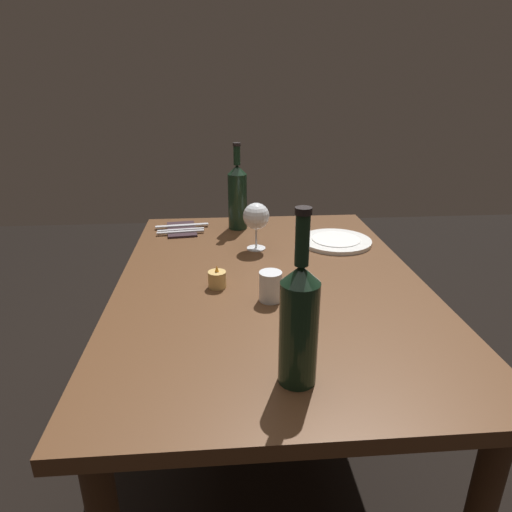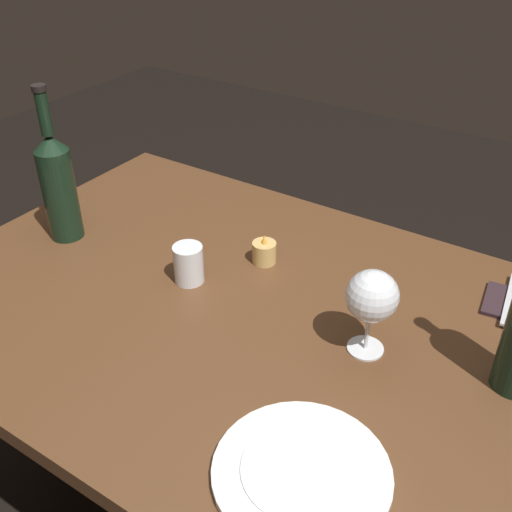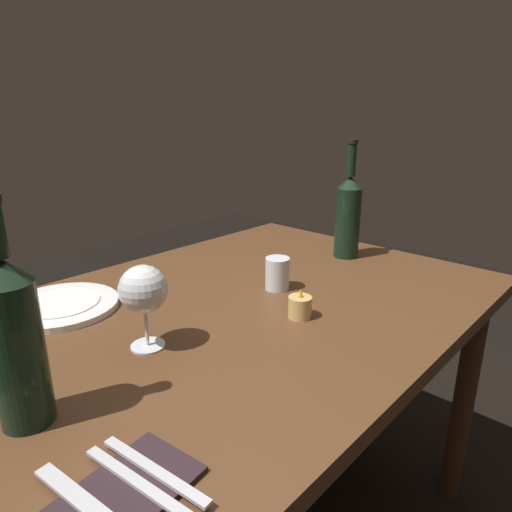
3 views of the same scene
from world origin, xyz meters
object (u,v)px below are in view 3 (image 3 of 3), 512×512
(fork_inner, at_px, (137,482))
(folded_napkin, at_px, (118,499))
(water_tumbler, at_px, (277,275))
(dinner_plate, at_px, (60,306))
(table_knife, at_px, (94,510))
(wine_glass_left, at_px, (143,291))
(wine_bottle_second, at_px, (15,340))
(fork_outer, at_px, (154,470))
(votive_candle, at_px, (300,308))
(wine_bottle, at_px, (349,215))

(fork_inner, bearing_deg, folded_napkin, 0.00)
(water_tumbler, height_order, fork_inner, water_tumbler)
(dinner_plate, bearing_deg, table_knife, 68.62)
(wine_glass_left, xyz_separation_m, wine_bottle_second, (0.24, 0.05, 0.02))
(dinner_plate, height_order, fork_inner, dinner_plate)
(wine_glass_left, height_order, dinner_plate, wine_glass_left)
(fork_inner, height_order, fork_outer, same)
(votive_candle, height_order, dinner_plate, votive_candle)
(votive_candle, xyz_separation_m, fork_inner, (0.51, 0.14, -0.01))
(water_tumbler, xyz_separation_m, votive_candle, (0.09, 0.14, -0.01))
(fork_outer, distance_m, table_knife, 0.08)
(wine_bottle, height_order, folded_napkin, wine_bottle)
(votive_candle, height_order, folded_napkin, votive_candle)
(fork_inner, bearing_deg, dinner_plate, -106.45)
(votive_candle, bearing_deg, fork_outer, 16.43)
(votive_candle, height_order, fork_outer, votive_candle)
(votive_candle, distance_m, table_knife, 0.58)
(water_tumbler, bearing_deg, wine_bottle_second, 5.47)
(dinner_plate, xyz_separation_m, folded_napkin, (0.19, 0.57, -0.00))
(votive_candle, relative_size, fork_outer, 0.37)
(water_tumbler, xyz_separation_m, fork_outer, (0.57, 0.28, -0.03))
(table_knife, bearing_deg, water_tumbler, -156.48)
(wine_bottle, bearing_deg, folded_napkin, 16.96)
(wine_bottle_second, relative_size, fork_inner, 1.86)
(wine_bottle_second, distance_m, fork_outer, 0.26)
(table_knife, bearing_deg, wine_glass_left, -133.09)
(folded_napkin, bearing_deg, fork_outer, 180.00)
(wine_bottle_second, bearing_deg, wine_glass_left, -167.38)
(table_knife, bearing_deg, wine_bottle_second, -94.64)
(wine_bottle_second, bearing_deg, fork_inner, 99.34)
(water_tumbler, distance_m, fork_inner, 0.66)
(wine_bottle, relative_size, folded_napkin, 1.75)
(wine_glass_left, relative_size, table_knife, 0.79)
(wine_bottle_second, bearing_deg, folded_napkin, 93.02)
(wine_bottle_second, distance_m, folded_napkin, 0.26)
(water_tumbler, xyz_separation_m, folded_napkin, (0.62, 0.28, -0.03))
(fork_outer, height_order, table_knife, same)
(wine_glass_left, height_order, wine_bottle_second, wine_bottle_second)
(water_tumbler, bearing_deg, fork_outer, 26.38)
(wine_bottle_second, distance_m, fork_inner, 0.26)
(water_tumbler, bearing_deg, votive_candle, 57.07)
(votive_candle, xyz_separation_m, table_knife, (0.56, 0.14, -0.01))
(wine_bottle_second, height_order, dinner_plate, wine_bottle_second)
(wine_bottle, relative_size, water_tumbler, 4.31)
(wine_bottle_second, bearing_deg, water_tumbler, -174.53)
(fork_outer, bearing_deg, folded_napkin, 0.00)
(wine_glass_left, xyz_separation_m, table_knife, (0.26, 0.28, -0.11))
(water_tumbler, height_order, dinner_plate, water_tumbler)
(folded_napkin, bearing_deg, votive_candle, -165.04)
(wine_bottle_second, height_order, votive_candle, wine_bottle_second)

